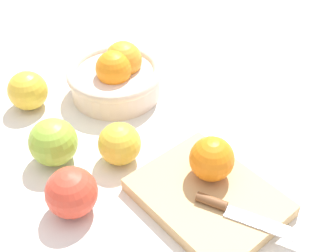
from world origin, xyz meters
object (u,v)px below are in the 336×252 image
at_px(cutting_board, 208,197).
at_px(orange_on_board, 212,159).
at_px(apple_mid_center, 120,144).
at_px(knife, 233,212).
at_px(apple_mid_left, 28,91).
at_px(apple_front_left, 53,142).
at_px(bowl, 116,76).
at_px(apple_front_center, 70,191).

height_order(cutting_board, orange_on_board, orange_on_board).
xyz_separation_m(cutting_board, apple_mid_center, (-0.16, -0.01, 0.02)).
xyz_separation_m(knife, apple_mid_center, (-0.21, 0.01, 0.01)).
xyz_separation_m(cutting_board, apple_mid_left, (-0.39, -0.00, 0.03)).
height_order(orange_on_board, apple_front_left, orange_on_board).
xyz_separation_m(bowl, knife, (0.33, -0.14, -0.01)).
distance_m(bowl, apple_mid_center, 0.18).
height_order(orange_on_board, knife, orange_on_board).
bearing_deg(apple_mid_center, bowl, 132.58).
bearing_deg(apple_mid_center, apple_front_center, -85.49).
relative_size(apple_front_center, apple_mid_center, 1.07).
bearing_deg(bowl, apple_front_left, -78.90).
xyz_separation_m(cutting_board, apple_front_center, (-0.15, -0.12, 0.03)).
relative_size(bowl, apple_front_center, 2.44).
height_order(bowl, apple_front_center, bowl).
height_order(apple_front_left, apple_mid_left, apple_front_left).
height_order(bowl, apple_mid_left, bowl).
bearing_deg(apple_mid_center, orange_on_board, 14.87).
xyz_separation_m(bowl, orange_on_board, (0.27, -0.10, 0.02)).
bearing_deg(apple_front_left, apple_front_center, -30.51).
xyz_separation_m(orange_on_board, apple_front_left, (-0.23, -0.10, -0.02)).
bearing_deg(apple_mid_left, orange_on_board, 4.91).
relative_size(bowl, apple_mid_left, 2.52).
relative_size(knife, apple_front_center, 2.07).
bearing_deg(cutting_board, bowl, 156.10).
bearing_deg(bowl, cutting_board, -23.90).
bearing_deg(cutting_board, apple_mid_left, -179.91).
relative_size(apple_front_left, apple_mid_left, 1.07).
xyz_separation_m(orange_on_board, apple_mid_left, (-0.37, -0.03, -0.02)).
height_order(knife, apple_mid_left, apple_mid_left).
bearing_deg(cutting_board, apple_front_left, -164.32).
height_order(apple_front_left, apple_mid_center, apple_front_left).
relative_size(orange_on_board, apple_front_center, 0.90).
distance_m(bowl, knife, 0.36).
relative_size(knife, apple_front_left, 1.99).
xyz_separation_m(apple_front_center, apple_mid_left, (-0.24, 0.12, -0.00)).
bearing_deg(orange_on_board, apple_front_center, -131.29).
bearing_deg(apple_front_center, apple_mid_left, 152.32).
distance_m(apple_front_left, apple_front_center, 0.11).
bearing_deg(apple_front_left, bowl, 101.10).
bearing_deg(knife, apple_front_left, -169.20).
bearing_deg(apple_front_center, knife, 29.03).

